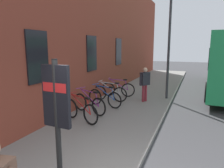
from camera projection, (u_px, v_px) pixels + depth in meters
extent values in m
plane|color=#38383A|center=(193.00, 112.00, 8.67)|extent=(60.00, 60.00, 0.00)
cube|color=gray|center=(141.00, 95.00, 11.51)|extent=(24.00, 3.50, 0.12)
cube|color=brown|center=(114.00, 32.00, 12.55)|extent=(22.00, 0.60, 7.18)
cube|color=black|center=(38.00, 57.00, 6.28)|extent=(0.90, 0.06, 1.60)
cube|color=black|center=(92.00, 53.00, 9.46)|extent=(0.90, 0.06, 1.60)
cube|color=black|center=(119.00, 52.00, 12.64)|extent=(0.90, 0.06, 1.60)
torus|color=black|center=(71.00, 108.00, 7.56)|extent=(0.29, 0.70, 0.72)
torus|color=black|center=(91.00, 115.00, 6.88)|extent=(0.29, 0.70, 0.72)
cylinder|color=#B21E1E|center=(81.00, 104.00, 7.16)|extent=(0.37, 0.97, 0.58)
cylinder|color=#B21E1E|center=(79.00, 97.00, 7.16)|extent=(0.31, 0.82, 0.09)
cylinder|color=#B21E1E|center=(89.00, 107.00, 6.88)|extent=(0.09, 0.19, 0.51)
cube|color=black|center=(87.00, 98.00, 6.88)|extent=(0.16, 0.22, 0.06)
cylinder|color=#B21E1E|center=(71.00, 93.00, 7.42)|extent=(0.46, 0.18, 0.02)
torus|color=black|center=(80.00, 102.00, 8.44)|extent=(0.29, 0.70, 0.72)
torus|color=black|center=(99.00, 107.00, 7.76)|extent=(0.29, 0.70, 0.72)
cylinder|color=#8C338C|center=(90.00, 98.00, 8.03)|extent=(0.36, 0.98, 0.58)
cylinder|color=#8C338C|center=(88.00, 91.00, 8.04)|extent=(0.30, 0.82, 0.09)
cylinder|color=#8C338C|center=(97.00, 100.00, 7.77)|extent=(0.09, 0.19, 0.51)
cube|color=black|center=(96.00, 92.00, 7.76)|extent=(0.16, 0.22, 0.06)
cylinder|color=#8C338C|center=(81.00, 88.00, 8.30)|extent=(0.46, 0.18, 0.02)
torus|color=black|center=(95.00, 97.00, 9.30)|extent=(0.21, 0.72, 0.72)
torus|color=black|center=(114.00, 100.00, 8.71)|extent=(0.21, 0.72, 0.72)
cylinder|color=#1E4CA5|center=(105.00, 92.00, 8.94)|extent=(0.25, 1.00, 0.58)
cylinder|color=#1E4CA5|center=(104.00, 87.00, 8.94)|extent=(0.22, 0.84, 0.09)
cylinder|color=#1E4CA5|center=(113.00, 94.00, 8.71)|extent=(0.07, 0.19, 0.51)
cube|color=black|center=(112.00, 87.00, 8.70)|extent=(0.14, 0.22, 0.06)
cylinder|color=#1E4CA5|center=(96.00, 84.00, 9.17)|extent=(0.47, 0.13, 0.02)
torus|color=black|center=(100.00, 93.00, 10.11)|extent=(0.07, 0.72, 0.72)
torus|color=black|center=(120.00, 95.00, 9.73)|extent=(0.07, 0.72, 0.72)
cylinder|color=silver|center=(110.00, 88.00, 9.86)|extent=(0.06, 1.02, 0.58)
cylinder|color=silver|center=(109.00, 83.00, 9.84)|extent=(0.05, 0.85, 0.09)
cylinder|color=silver|center=(118.00, 89.00, 9.71)|extent=(0.04, 0.19, 0.51)
cube|color=black|center=(117.00, 83.00, 9.69)|extent=(0.10, 0.20, 0.06)
cylinder|color=silver|center=(100.00, 81.00, 9.98)|extent=(0.48, 0.03, 0.02)
torus|color=black|center=(108.00, 89.00, 10.94)|extent=(0.20, 0.72, 0.72)
torus|color=black|center=(128.00, 90.00, 10.75)|extent=(0.20, 0.72, 0.72)
cylinder|color=#8C338C|center=(119.00, 85.00, 10.79)|extent=(0.24, 1.00, 0.58)
cylinder|color=#8C338C|center=(117.00, 80.00, 10.76)|extent=(0.20, 0.84, 0.09)
cylinder|color=#8C338C|center=(127.00, 85.00, 10.71)|extent=(0.07, 0.19, 0.51)
cube|color=black|center=(125.00, 80.00, 10.68)|extent=(0.14, 0.22, 0.06)
cylinder|color=#8C338C|center=(109.00, 78.00, 10.82)|extent=(0.48, 0.12, 0.02)
cylinder|color=black|center=(58.00, 126.00, 3.67)|extent=(0.10, 0.10, 2.40)
cube|color=black|center=(56.00, 96.00, 3.57)|extent=(0.11, 0.55, 1.10)
cube|color=red|center=(56.00, 87.00, 3.54)|extent=(0.12, 0.50, 0.16)
cylinder|color=black|center=(208.00, 92.00, 10.14)|extent=(1.01, 0.31, 1.00)
cylinder|color=black|center=(209.00, 75.00, 16.09)|extent=(1.01, 0.31, 1.00)
cylinder|color=maroon|center=(143.00, 93.00, 9.80)|extent=(0.12, 0.12, 0.80)
cylinder|color=maroon|center=(146.00, 93.00, 9.89)|extent=(0.12, 0.12, 0.80)
cube|color=#26262D|center=(145.00, 79.00, 9.72)|extent=(0.52, 0.45, 0.60)
sphere|color=#D8AD8C|center=(145.00, 70.00, 9.64)|extent=(0.22, 0.22, 0.22)
cylinder|color=#26262D|center=(141.00, 80.00, 9.58)|extent=(0.09, 0.09, 0.53)
cylinder|color=#26262D|center=(149.00, 79.00, 9.87)|extent=(0.09, 0.09, 0.53)
cylinder|color=#333338|center=(169.00, 49.00, 10.07)|extent=(0.12, 0.12, 4.98)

